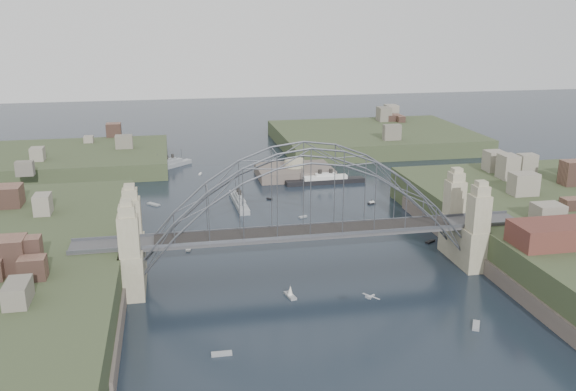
# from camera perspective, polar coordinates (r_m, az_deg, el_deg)

# --- Properties ---
(ground) EXTENTS (500.00, 500.00, 0.00)m
(ground) POSITION_cam_1_polar(r_m,az_deg,el_deg) (117.55, 1.69, -7.15)
(ground) COLOR black
(ground) RESTS_ON ground
(bridge) EXTENTS (84.00, 13.80, 24.60)m
(bridge) POSITION_cam_1_polar(r_m,az_deg,el_deg) (113.16, 1.74, -1.43)
(bridge) COLOR #444447
(bridge) RESTS_ON ground
(headland_nw) EXTENTS (60.00, 45.00, 9.00)m
(headland_nw) POSITION_cam_1_polar(r_m,az_deg,el_deg) (207.67, -19.33, 2.61)
(headland_nw) COLOR #333F23
(headland_nw) RESTS_ON ground
(headland_ne) EXTENTS (70.00, 55.00, 9.50)m
(headland_ne) POSITION_cam_1_polar(r_m,az_deg,el_deg) (232.00, 7.84, 4.85)
(headland_ne) COLOR #333F23
(headland_ne) RESTS_ON ground
(fort_island) EXTENTS (22.00, 16.00, 9.40)m
(fort_island) POSITION_cam_1_polar(r_m,az_deg,el_deg) (184.82, 0.57, 1.65)
(fort_island) COLOR #534841
(fort_island) RESTS_ON ground
(wharf_shed) EXTENTS (20.00, 8.00, 4.00)m
(wharf_shed) POSITION_cam_1_polar(r_m,az_deg,el_deg) (119.46, 24.41, -3.15)
(wharf_shed) COLOR #592D26
(wharf_shed) RESTS_ON shore_east
(naval_cruiser_near) EXTENTS (3.23, 18.77, 5.61)m
(naval_cruiser_near) POSITION_cam_1_polar(r_m,az_deg,el_deg) (158.26, -4.52, -0.53)
(naval_cruiser_near) COLOR gray
(naval_cruiser_near) RESTS_ON ground
(naval_cruiser_far) EXTENTS (13.83, 12.98, 5.63)m
(naval_cruiser_far) POSITION_cam_1_polar(r_m,az_deg,el_deg) (198.77, -10.79, 2.78)
(naval_cruiser_far) COLOR gray
(naval_cruiser_far) RESTS_ON ground
(ocean_liner) EXTENTS (23.15, 3.86, 5.66)m
(ocean_liner) POSITION_cam_1_polar(r_m,az_deg,el_deg) (177.50, 3.45, 1.39)
(ocean_liner) COLOR black
(ocean_liner) RESTS_ON ground
(aeroplane) EXTENTS (2.07, 2.71, 0.46)m
(aeroplane) POSITION_cam_1_polar(r_m,az_deg,el_deg) (96.39, 7.61, -9.23)
(aeroplane) COLOR silver
(small_boat_a) EXTENTS (1.28, 2.87, 0.45)m
(small_boat_a) POSITION_cam_1_polar(r_m,az_deg,el_deg) (130.19, -9.14, -4.87)
(small_boat_a) COLOR silver
(small_boat_a) RESTS_ON ground
(small_boat_b) EXTENTS (2.14, 1.43, 0.45)m
(small_boat_b) POSITION_cam_1_polar(r_m,az_deg,el_deg) (148.05, 1.38, -1.99)
(small_boat_b) COLOR silver
(small_boat_b) RESTS_ON ground
(small_boat_c) EXTENTS (1.81, 3.52, 2.38)m
(small_boat_c) POSITION_cam_1_polar(r_m,az_deg,el_deg) (108.03, 0.21, -8.97)
(small_boat_c) COLOR silver
(small_boat_c) RESTS_ON ground
(small_boat_d) EXTENTS (2.22, 1.18, 1.43)m
(small_boat_d) POSITION_cam_1_polar(r_m,az_deg,el_deg) (159.74, 7.72, -0.69)
(small_boat_d) COLOR silver
(small_boat_d) RESTS_ON ground
(small_boat_e) EXTENTS (3.41, 3.53, 0.45)m
(small_boat_e) POSITION_cam_1_polar(r_m,az_deg,el_deg) (161.24, -12.29, -0.81)
(small_boat_e) COLOR silver
(small_boat_e) RESTS_ON ground
(small_boat_f) EXTENTS (1.57, 1.41, 0.45)m
(small_boat_f) POSITION_cam_1_polar(r_m,az_deg,el_deg) (162.36, -1.73, -0.30)
(small_boat_f) COLOR silver
(small_boat_f) RESTS_ON ground
(small_boat_g) EXTENTS (2.46, 3.24, 0.45)m
(small_boat_g) POSITION_cam_1_polar(r_m,az_deg,el_deg) (103.13, 16.94, -11.40)
(small_boat_g) COLOR silver
(small_boat_g) RESTS_ON ground
(small_boat_h) EXTENTS (1.06, 1.93, 0.45)m
(small_boat_h) POSITION_cam_1_polar(r_m,az_deg,el_deg) (189.22, -8.08, 1.99)
(small_boat_h) COLOR silver
(small_boat_h) RESTS_ON ground
(small_boat_i) EXTENTS (2.51, 1.94, 0.45)m
(small_boat_i) POSITION_cam_1_polar(r_m,az_deg,el_deg) (135.80, 12.95, -4.17)
(small_boat_i) COLOR silver
(small_boat_i) RESTS_ON ground
(small_boat_j) EXTENTS (2.99, 1.04, 0.45)m
(small_boat_j) POSITION_cam_1_polar(r_m,az_deg,el_deg) (92.11, -6.13, -14.31)
(small_boat_j) COLOR silver
(small_boat_j) RESTS_ON ground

